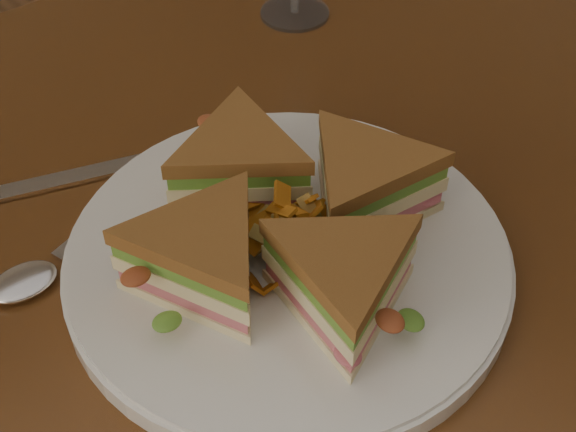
{
  "coord_description": "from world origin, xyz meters",
  "views": [
    {
      "loc": [
        -0.17,
        -0.35,
        1.17
      ],
      "look_at": [
        0.05,
        -0.05,
        0.8
      ],
      "focal_mm": 50.0,
      "sensor_mm": 36.0,
      "label": 1
    }
  ],
  "objects_px": {
    "plate": "(288,259)",
    "sandwich_wedges": "(288,221)",
    "knife": "(67,180)",
    "table": "(198,342)",
    "spoon": "(49,263)"
  },
  "relations": [
    {
      "from": "sandwich_wedges",
      "to": "knife",
      "type": "xyz_separation_m",
      "value": [
        -0.09,
        0.18,
        -0.04
      ]
    },
    {
      "from": "table",
      "to": "plate",
      "type": "xyz_separation_m",
      "value": [
        0.05,
        -0.05,
        0.11
      ]
    },
    {
      "from": "plate",
      "to": "knife",
      "type": "xyz_separation_m",
      "value": [
        -0.09,
        0.18,
        -0.01
      ]
    },
    {
      "from": "spoon",
      "to": "knife",
      "type": "height_order",
      "value": "spoon"
    },
    {
      "from": "table",
      "to": "sandwich_wedges",
      "type": "xyz_separation_m",
      "value": [
        0.05,
        -0.05,
        0.14
      ]
    },
    {
      "from": "spoon",
      "to": "sandwich_wedges",
      "type": "bearing_deg",
      "value": -55.23
    },
    {
      "from": "table",
      "to": "knife",
      "type": "height_order",
      "value": "knife"
    },
    {
      "from": "table",
      "to": "sandwich_wedges",
      "type": "height_order",
      "value": "sandwich_wedges"
    },
    {
      "from": "sandwich_wedges",
      "to": "knife",
      "type": "relative_size",
      "value": 1.21
    },
    {
      "from": "knife",
      "to": "sandwich_wedges",
      "type": "bearing_deg",
      "value": -47.19
    },
    {
      "from": "table",
      "to": "knife",
      "type": "bearing_deg",
      "value": 104.25
    },
    {
      "from": "spoon",
      "to": "knife",
      "type": "bearing_deg",
      "value": 38.01
    },
    {
      "from": "table",
      "to": "knife",
      "type": "relative_size",
      "value": 5.73
    },
    {
      "from": "knife",
      "to": "table",
      "type": "bearing_deg",
      "value": -58.88
    },
    {
      "from": "plate",
      "to": "sandwich_wedges",
      "type": "distance_m",
      "value": 0.04
    }
  ]
}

